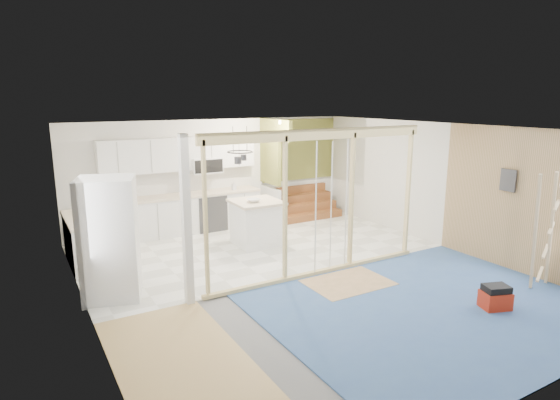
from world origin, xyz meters
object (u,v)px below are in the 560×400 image
island (257,223)px  toolbox (495,298)px  fridge (110,239)px  ladder (545,231)px

island → toolbox: island is taller
fridge → ladder: 6.90m
island → ladder: ladder is taller
fridge → ladder: ladder is taller
fridge → toolbox: fridge is taller
fridge → toolbox: bearing=-17.1°
fridge → ladder: bearing=-10.4°
island → toolbox: bearing=-68.6°
ladder → toolbox: bearing=161.5°
fridge → island: (3.20, 1.26, -0.48)m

